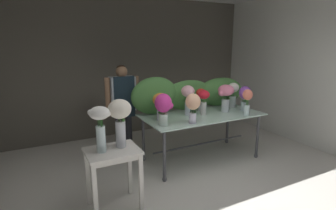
{
  "coord_description": "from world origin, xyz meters",
  "views": [
    {
      "loc": [
        -1.99,
        -2.09,
        2.02
      ],
      "look_at": [
        -0.25,
        1.29,
        1.12
      ],
      "focal_mm": 28.5,
      "sensor_mm": 36.0,
      "label": 1
    }
  ],
  "objects_px": {
    "side_table_white": "(113,160)",
    "vase_rosy_tulips": "(226,95)",
    "vase_blush_carnations": "(188,95)",
    "vase_crimson_freesia": "(204,100)",
    "vase_white_roses_tall": "(100,123)",
    "vase_scarlet_lilies": "(201,97)",
    "florist": "(123,101)",
    "vase_sunset_dahlias": "(161,103)",
    "vase_magenta_ranunculus": "(163,106)",
    "vase_violet_anemones": "(245,96)",
    "vase_coral_peonies": "(247,100)",
    "vase_ivory_snapdragons": "(233,93)",
    "vase_peach_stock": "(193,105)",
    "vase_cream_lisianthus_tall": "(120,116)",
    "display_table_glass": "(202,120)"
  },
  "relations": [
    {
      "from": "vase_white_roses_tall",
      "to": "vase_peach_stock",
      "type": "bearing_deg",
      "value": 12.0
    },
    {
      "from": "vase_blush_carnations",
      "to": "vase_scarlet_lilies",
      "type": "xyz_separation_m",
      "value": [
        0.36,
        0.14,
        -0.09
      ]
    },
    {
      "from": "vase_coral_peonies",
      "to": "vase_rosy_tulips",
      "type": "bearing_deg",
      "value": 116.16
    },
    {
      "from": "vase_ivory_snapdragons",
      "to": "vase_cream_lisianthus_tall",
      "type": "xyz_separation_m",
      "value": [
        -2.42,
        -0.79,
        0.05
      ]
    },
    {
      "from": "vase_ivory_snapdragons",
      "to": "vase_cream_lisianthus_tall",
      "type": "distance_m",
      "value": 2.55
    },
    {
      "from": "vase_blush_carnations",
      "to": "vase_sunset_dahlias",
      "type": "relative_size",
      "value": 1.17
    },
    {
      "from": "display_table_glass",
      "to": "side_table_white",
      "type": "xyz_separation_m",
      "value": [
        -1.75,
        -0.68,
        -0.07
      ]
    },
    {
      "from": "vase_blush_carnations",
      "to": "vase_white_roses_tall",
      "type": "xyz_separation_m",
      "value": [
        -1.63,
        -0.75,
        -0.05
      ]
    },
    {
      "from": "vase_ivory_snapdragons",
      "to": "vase_scarlet_lilies",
      "type": "height_order",
      "value": "vase_ivory_snapdragons"
    },
    {
      "from": "vase_ivory_snapdragons",
      "to": "vase_crimson_freesia",
      "type": "height_order",
      "value": "vase_ivory_snapdragons"
    },
    {
      "from": "vase_rosy_tulips",
      "to": "vase_ivory_snapdragons",
      "type": "height_order",
      "value": "vase_rosy_tulips"
    },
    {
      "from": "vase_coral_peonies",
      "to": "vase_ivory_snapdragons",
      "type": "bearing_deg",
      "value": 72.65
    },
    {
      "from": "florist",
      "to": "vase_violet_anemones",
      "type": "relative_size",
      "value": 3.71
    },
    {
      "from": "side_table_white",
      "to": "vase_sunset_dahlias",
      "type": "bearing_deg",
      "value": 35.38
    },
    {
      "from": "vase_crimson_freesia",
      "to": "display_table_glass",
      "type": "bearing_deg",
      "value": 84.5
    },
    {
      "from": "side_table_white",
      "to": "vase_peach_stock",
      "type": "bearing_deg",
      "value": 13.11
    },
    {
      "from": "vase_blush_carnations",
      "to": "side_table_white",
      "type": "bearing_deg",
      "value": -153.6
    },
    {
      "from": "vase_coral_peonies",
      "to": "vase_crimson_freesia",
      "type": "bearing_deg",
      "value": 150.41
    },
    {
      "from": "florist",
      "to": "vase_white_roses_tall",
      "type": "xyz_separation_m",
      "value": [
        -0.74,
        -1.47,
        0.1
      ]
    },
    {
      "from": "florist",
      "to": "vase_crimson_freesia",
      "type": "distance_m",
      "value": 1.41
    },
    {
      "from": "vase_magenta_ranunculus",
      "to": "vase_crimson_freesia",
      "type": "relative_size",
      "value": 1.13
    },
    {
      "from": "vase_magenta_ranunculus",
      "to": "vase_sunset_dahlias",
      "type": "xyz_separation_m",
      "value": [
        0.09,
        0.27,
        -0.01
      ]
    },
    {
      "from": "side_table_white",
      "to": "vase_white_roses_tall",
      "type": "distance_m",
      "value": 0.49
    },
    {
      "from": "vase_magenta_ranunculus",
      "to": "vase_sunset_dahlias",
      "type": "bearing_deg",
      "value": 71.77
    },
    {
      "from": "vase_ivory_snapdragons",
      "to": "display_table_glass",
      "type": "bearing_deg",
      "value": -169.25
    },
    {
      "from": "vase_white_roses_tall",
      "to": "vase_violet_anemones",
      "type": "bearing_deg",
      "value": 11.29
    },
    {
      "from": "display_table_glass",
      "to": "vase_coral_peonies",
      "type": "distance_m",
      "value": 0.83
    },
    {
      "from": "vase_violet_anemones",
      "to": "vase_magenta_ranunculus",
      "type": "bearing_deg",
      "value": -176.12
    },
    {
      "from": "display_table_glass",
      "to": "vase_rosy_tulips",
      "type": "xyz_separation_m",
      "value": [
        0.45,
        -0.06,
        0.42
      ]
    },
    {
      "from": "vase_ivory_snapdragons",
      "to": "side_table_white",
      "type": "bearing_deg",
      "value": -161.83
    },
    {
      "from": "display_table_glass",
      "to": "florist",
      "type": "relative_size",
      "value": 1.24
    },
    {
      "from": "vase_cream_lisianthus_tall",
      "to": "side_table_white",
      "type": "bearing_deg",
      "value": -158.63
    },
    {
      "from": "vase_scarlet_lilies",
      "to": "vase_white_roses_tall",
      "type": "distance_m",
      "value": 2.17
    },
    {
      "from": "vase_rosy_tulips",
      "to": "vase_magenta_ranunculus",
      "type": "bearing_deg",
      "value": -171.06
    },
    {
      "from": "vase_blush_carnations",
      "to": "vase_violet_anemones",
      "type": "bearing_deg",
      "value": -11.24
    },
    {
      "from": "vase_cream_lisianthus_tall",
      "to": "vase_crimson_freesia",
      "type": "bearing_deg",
      "value": 19.8
    },
    {
      "from": "side_table_white",
      "to": "vase_cream_lisianthus_tall",
      "type": "relative_size",
      "value": 1.28
    },
    {
      "from": "florist",
      "to": "vase_peach_stock",
      "type": "bearing_deg",
      "value": -58.52
    },
    {
      "from": "side_table_white",
      "to": "vase_rosy_tulips",
      "type": "bearing_deg",
      "value": 15.96
    },
    {
      "from": "vase_violet_anemones",
      "to": "vase_crimson_freesia",
      "type": "xyz_separation_m",
      "value": [
        -0.81,
        0.1,
        -0.0
      ]
    },
    {
      "from": "vase_rosy_tulips",
      "to": "vase_white_roses_tall",
      "type": "relative_size",
      "value": 0.88
    },
    {
      "from": "vase_rosy_tulips",
      "to": "vase_coral_peonies",
      "type": "xyz_separation_m",
      "value": [
        0.17,
        -0.35,
        -0.04
      ]
    },
    {
      "from": "vase_scarlet_lilies",
      "to": "vase_ivory_snapdragons",
      "type": "bearing_deg",
      "value": -3.89
    },
    {
      "from": "vase_rosy_tulips",
      "to": "vase_peach_stock",
      "type": "distance_m",
      "value": 0.93
    },
    {
      "from": "vase_blush_carnations",
      "to": "vase_peach_stock",
      "type": "xyz_separation_m",
      "value": [
        -0.18,
        -0.44,
        -0.05
      ]
    },
    {
      "from": "vase_rosy_tulips",
      "to": "florist",
      "type": "bearing_deg",
      "value": 151.99
    },
    {
      "from": "florist",
      "to": "vase_violet_anemones",
      "type": "xyz_separation_m",
      "value": [
        1.94,
        -0.94,
        0.07
      ]
    },
    {
      "from": "vase_crimson_freesia",
      "to": "vase_white_roses_tall",
      "type": "bearing_deg",
      "value": -161.33
    },
    {
      "from": "florist",
      "to": "vase_blush_carnations",
      "type": "height_order",
      "value": "florist"
    },
    {
      "from": "side_table_white",
      "to": "vase_peach_stock",
      "type": "height_order",
      "value": "vase_peach_stock"
    }
  ]
}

